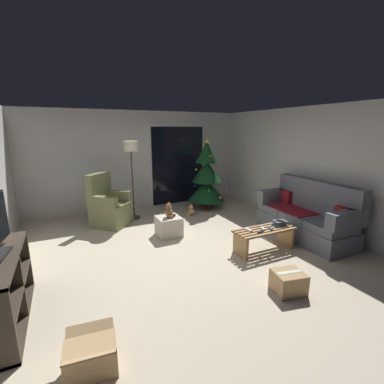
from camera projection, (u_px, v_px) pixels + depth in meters
The scene contains 21 objects.
ground_plane at pixel (189, 251), 4.56m from camera, with size 7.00×7.00×0.00m, color beige.
wall_back at pixel (139, 160), 6.96m from camera, with size 5.72×0.12×2.50m, color silver.
wall_right at pixel (314, 168), 5.49m from camera, with size 0.12×6.00×2.50m, color silver.
patio_door_frame at pixel (178, 164), 7.38m from camera, with size 1.60×0.02×2.20m, color silver.
patio_door_glass at pixel (178, 166), 7.38m from camera, with size 1.50×0.02×2.10m, color black.
couch at pixel (306, 216), 5.11m from camera, with size 0.87×1.98×1.08m.
coffee_table at pixel (264, 236), 4.53m from camera, with size 1.10×0.40×0.39m.
remote_silver at pixel (263, 228), 4.49m from camera, with size 0.04×0.16×0.02m, color #ADADB2.
remote_white at pixel (248, 230), 4.43m from camera, with size 0.04×0.16×0.02m, color silver.
remote_graphite at pixel (271, 228), 4.49m from camera, with size 0.04×0.16×0.02m, color #333338.
remote_black at pixel (261, 231), 4.35m from camera, with size 0.04×0.16×0.02m, color black.
book_stack at pixel (280, 223), 4.68m from camera, with size 0.28×0.22×0.08m.
cell_phone at pixel (280, 221), 4.64m from camera, with size 0.07×0.14×0.01m, color black.
christmas_tree at pixel (207, 178), 6.88m from camera, with size 0.96×0.96×1.82m.
armchair at pixel (109, 207), 5.73m from camera, with size 0.97×0.97×1.13m.
floor_lamp at pixel (131, 154), 5.92m from camera, with size 0.32×0.32×1.78m.
ottoman at pixel (169, 226), 5.18m from camera, with size 0.44×0.44×0.38m, color beige.
teddy_bear_chestnut at pixel (169, 211), 5.10m from camera, with size 0.21×0.22×0.29m.
teddy_bear_honey_by_tree at pixel (191, 211), 6.42m from camera, with size 0.22×0.21×0.29m.
cardboard_box_open_near_shelf at pixel (91, 358), 2.25m from camera, with size 0.45×0.48×0.34m.
cardboard_box_taped_mid_floor at pixel (288, 282), 3.39m from camera, with size 0.43×0.40×0.27m.
Camera 1 is at (-1.79, -3.81, 2.03)m, focal length 24.91 mm.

